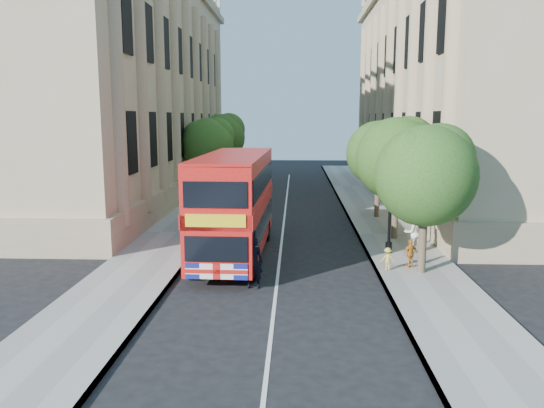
# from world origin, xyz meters

# --- Properties ---
(ground) EXTENTS (120.00, 120.00, 0.00)m
(ground) POSITION_xyz_m (0.00, 0.00, 0.00)
(ground) COLOR black
(ground) RESTS_ON ground
(pavement_right) EXTENTS (3.50, 80.00, 0.12)m
(pavement_right) POSITION_xyz_m (5.75, 10.00, 0.06)
(pavement_right) COLOR gray
(pavement_right) RESTS_ON ground
(pavement_left) EXTENTS (3.50, 80.00, 0.12)m
(pavement_left) POSITION_xyz_m (-5.75, 10.00, 0.06)
(pavement_left) COLOR gray
(pavement_left) RESTS_ON ground
(building_right) EXTENTS (12.00, 38.00, 18.00)m
(building_right) POSITION_xyz_m (13.80, 24.00, 9.00)
(building_right) COLOR tan
(building_right) RESTS_ON ground
(building_left) EXTENTS (12.00, 38.00, 18.00)m
(building_left) POSITION_xyz_m (-13.80, 24.00, 9.00)
(building_left) COLOR tan
(building_left) RESTS_ON ground
(tree_right_near) EXTENTS (4.00, 4.00, 6.08)m
(tree_right_near) POSITION_xyz_m (5.84, 3.03, 4.25)
(tree_right_near) COLOR #473828
(tree_right_near) RESTS_ON ground
(tree_right_mid) EXTENTS (4.20, 4.20, 6.37)m
(tree_right_mid) POSITION_xyz_m (5.84, 9.03, 4.45)
(tree_right_mid) COLOR #473828
(tree_right_mid) RESTS_ON ground
(tree_right_far) EXTENTS (4.00, 4.00, 6.15)m
(tree_right_far) POSITION_xyz_m (5.84, 15.03, 4.31)
(tree_right_far) COLOR #473828
(tree_right_far) RESTS_ON ground
(tree_left_far) EXTENTS (4.00, 4.00, 6.30)m
(tree_left_far) POSITION_xyz_m (-5.96, 22.03, 4.44)
(tree_left_far) COLOR #473828
(tree_left_far) RESTS_ON ground
(tree_left_back) EXTENTS (4.20, 4.20, 6.65)m
(tree_left_back) POSITION_xyz_m (-5.96, 30.03, 4.71)
(tree_left_back) COLOR #473828
(tree_left_back) RESTS_ON ground
(lamp_post) EXTENTS (0.32, 0.32, 5.16)m
(lamp_post) POSITION_xyz_m (5.00, 6.00, 2.51)
(lamp_post) COLOR black
(lamp_post) RESTS_ON pavement_right
(double_decker_bus) EXTENTS (2.90, 10.00, 4.59)m
(double_decker_bus) POSITION_xyz_m (-2.03, 5.43, 2.53)
(double_decker_bus) COLOR #BB110D
(double_decker_bus) RESTS_ON ground
(box_van) EXTENTS (2.10, 4.96, 2.82)m
(box_van) POSITION_xyz_m (-2.90, 11.32, 1.38)
(box_van) COLOR black
(box_van) RESTS_ON ground
(police_constable) EXTENTS (0.75, 0.51, 1.98)m
(police_constable) POSITION_xyz_m (-0.86, 1.00, 0.99)
(police_constable) COLOR black
(police_constable) RESTS_ON ground
(woman_pedestrian) EXTENTS (1.04, 0.90, 1.83)m
(woman_pedestrian) POSITION_xyz_m (6.13, 6.24, 1.04)
(woman_pedestrian) COLOR silver
(woman_pedestrian) RESTS_ON pavement_right
(child_a) EXTENTS (0.75, 0.58, 1.19)m
(child_a) POSITION_xyz_m (5.48, 3.64, 0.71)
(child_a) COLOR orange
(child_a) RESTS_ON pavement_right
(child_b) EXTENTS (0.64, 0.41, 0.93)m
(child_b) POSITION_xyz_m (4.47, 3.21, 0.59)
(child_b) COLOR gold
(child_b) RESTS_ON pavement_right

